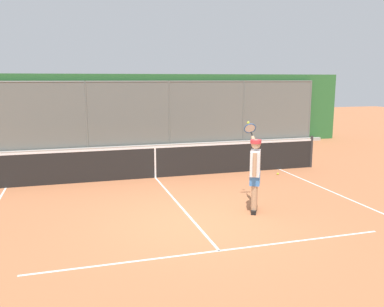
% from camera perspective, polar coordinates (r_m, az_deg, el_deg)
% --- Properties ---
extents(ground_plane, '(60.00, 60.00, 0.00)m').
position_cam_1_polar(ground_plane, '(8.66, 0.34, -9.58)').
color(ground_plane, '#B76B42').
extents(court_line_markings, '(8.43, 10.23, 0.01)m').
position_cam_1_polar(court_line_markings, '(7.09, 4.69, -14.29)').
color(court_line_markings, white).
rests_on(court_line_markings, ground).
extents(fence_backdrop, '(20.52, 1.37, 3.17)m').
position_cam_1_polar(fence_backdrop, '(18.26, -9.05, 5.87)').
color(fence_backdrop, slate).
rests_on(fence_backdrop, ground).
extents(tennis_net, '(10.83, 0.09, 1.07)m').
position_cam_1_polar(tennis_net, '(12.39, -5.16, -1.15)').
color(tennis_net, '#2D2D2D').
rests_on(tennis_net, ground).
extents(tennis_player, '(0.60, 1.34, 1.94)m').
position_cam_1_polar(tennis_player, '(9.20, 8.76, -2.26)').
color(tennis_player, black).
rests_on(tennis_player, ground).
extents(tennis_ball_near_net, '(0.07, 0.07, 0.07)m').
position_cam_1_polar(tennis_ball_near_net, '(13.09, 11.87, -2.78)').
color(tennis_ball_near_net, '#CCDB33').
rests_on(tennis_ball_near_net, ground).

